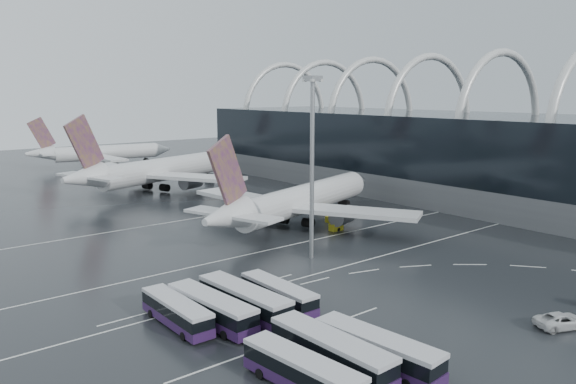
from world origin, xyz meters
TOP-DOWN VIEW (x-y plane):
  - ground at (0.00, 0.00)m, footprint 420.00×420.00m
  - terminal at (61.56, 19.84)m, footprint 42.00×160.00m
  - lane_marking_near at (0.00, -2.00)m, footprint 120.00×0.25m
  - lane_marking_mid at (0.00, 12.00)m, footprint 120.00×0.25m
  - lane_marking_far at (0.00, 40.00)m, footprint 120.00×0.25m
  - bus_bay_line_south at (-24.00, -16.00)m, footprint 28.00×0.25m
  - bus_bay_line_north at (-24.00, 0.00)m, footprint 28.00×0.25m
  - airliner_main at (9.92, 21.99)m, footprint 54.72×47.40m
  - airliner_gate_b at (6.86, 74.66)m, footprint 57.98×51.47m
  - airliner_gate_c at (13.41, 132.51)m, footprint 48.69×44.47m
  - bus_row_near_a at (-30.99, -5.44)m, footprint 3.02×12.11m
  - bus_row_near_b at (-27.74, -7.46)m, footprint 3.86×13.56m
  - bus_row_near_c at (-23.63, -7.91)m, footprint 3.83×14.12m
  - bus_row_near_d at (-18.87, -8.26)m, footprint 3.02×12.07m
  - bus_row_far_a at (-29.13, -24.60)m, footprint 3.92×12.84m
  - bus_row_far_b at (-24.82, -23.64)m, footprint 3.57×13.97m
  - bus_row_far_c at (-21.07, -25.94)m, footprint 4.15×13.53m
  - van_curve_a at (1.41, -32.76)m, footprint 6.66×5.09m
  - floodlight_mast at (-2.34, 4.36)m, footprint 2.13×2.13m
  - gse_cart_belly_a at (16.80, 19.99)m, footprint 2.14×1.26m
  - gse_cart_belly_b at (21.41, 27.79)m, footprint 2.08×1.23m
  - gse_cart_belly_c at (12.83, 14.47)m, footprint 2.51×1.48m
  - gse_cart_belly_d at (27.53, 22.70)m, footprint 1.93×1.14m
  - gse_cart_belly_e at (16.44, 35.96)m, footprint 2.30×1.36m

SIDE VIEW (x-z plane):
  - ground at x=0.00m, z-range 0.00..0.00m
  - lane_marking_near at x=0.00m, z-range 0.00..0.01m
  - lane_marking_mid at x=0.00m, z-range 0.00..0.01m
  - lane_marking_far at x=0.00m, z-range 0.00..0.01m
  - bus_bay_line_south at x=-24.00m, z-range 0.00..0.01m
  - bus_bay_line_north at x=-24.00m, z-range 0.00..0.01m
  - gse_cart_belly_d at x=27.53m, z-range 0.00..1.05m
  - gse_cart_belly_b at x=21.41m, z-range 0.00..1.14m
  - gse_cart_belly_a at x=16.80m, z-range 0.00..1.17m
  - gse_cart_belly_e at x=16.44m, z-range 0.00..1.25m
  - gse_cart_belly_c at x=12.83m, z-range 0.00..1.37m
  - van_curve_a at x=1.41m, z-range 0.00..1.68m
  - bus_row_near_d at x=-18.87m, z-range 0.15..3.11m
  - bus_row_near_a at x=-30.99m, z-range 0.15..3.12m
  - bus_row_far_a at x=-29.13m, z-range 0.15..3.27m
  - bus_row_far_c at x=-21.07m, z-range 0.16..3.44m
  - bus_row_near_b at x=-27.74m, z-range 0.16..3.46m
  - bus_row_far_b at x=-24.82m, z-range 0.17..3.59m
  - bus_row_near_c at x=-23.63m, z-range 0.17..3.62m
  - airliner_gate_c at x=13.41m, z-range -4.34..13.01m
  - airliner_main at x=9.92m, z-range -4.72..14.20m
  - airliner_gate_b at x=6.86m, z-range -5.14..15.43m
  - terminal at x=61.56m, z-range -6.58..28.32m
  - floodlight_mast at x=-2.34m, z-range 3.59..31.44m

